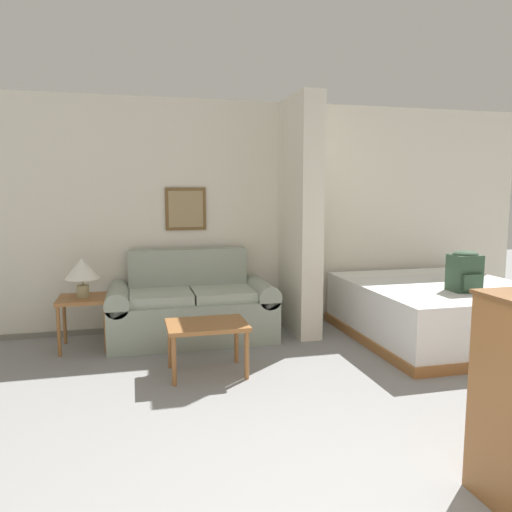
# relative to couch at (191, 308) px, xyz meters

# --- Properties ---
(wall_back) EXTENTS (7.67, 0.16, 2.60)m
(wall_back) POSITION_rel_couch_xyz_m (0.49, 0.48, 0.96)
(wall_back) COLOR silver
(wall_back) RESTS_ON ground_plane
(wall_partition_pillar) EXTENTS (0.24, 0.85, 2.60)m
(wall_partition_pillar) POSITION_rel_couch_xyz_m (1.22, -0.00, 0.97)
(wall_partition_pillar) COLOR silver
(wall_partition_pillar) RESTS_ON ground_plane
(couch) EXTENTS (1.76, 0.84, 0.94)m
(couch) POSITION_rel_couch_xyz_m (0.00, 0.00, 0.00)
(couch) COLOR #99A393
(couch) RESTS_ON ground_plane
(coffee_table) EXTENTS (0.69, 0.51, 0.45)m
(coffee_table) POSITION_rel_couch_xyz_m (0.01, -1.08, 0.06)
(coffee_table) COLOR #996033
(coffee_table) RESTS_ON ground_plane
(side_table) EXTENTS (0.49, 0.49, 0.53)m
(side_table) POSITION_rel_couch_xyz_m (-1.09, -0.09, 0.11)
(side_table) COLOR #996033
(side_table) RESTS_ON ground_plane
(table_lamp) EXTENTS (0.34, 0.34, 0.39)m
(table_lamp) POSITION_rel_couch_xyz_m (-1.09, -0.09, 0.47)
(table_lamp) COLOR tan
(table_lamp) RESTS_ON side_table
(bed) EXTENTS (1.81, 2.02, 0.60)m
(bed) POSITION_rel_couch_xyz_m (2.59, -0.63, -0.03)
(bed) COLOR #996033
(bed) RESTS_ON ground_plane
(backpack) EXTENTS (0.27, 0.26, 0.40)m
(backpack) POSITION_rel_couch_xyz_m (2.57, -1.06, 0.47)
(backpack) COLOR #2D4733
(backpack) RESTS_ON bed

